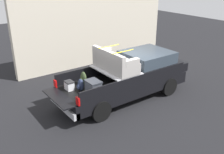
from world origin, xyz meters
The scene contains 3 objects.
ground_plane centered at (0.00, 0.00, 0.00)m, with size 40.00×40.00×0.00m, color black.
pickup_truck centered at (0.34, 0.00, 0.94)m, with size 6.05×2.06×2.23m.
building_facade centered at (1.57, 4.53, 1.99)m, with size 9.27×0.36×3.97m, color beige.
Camera 1 is at (-6.06, -7.53, 4.98)m, focal length 41.00 mm.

